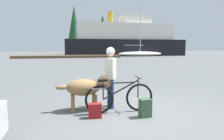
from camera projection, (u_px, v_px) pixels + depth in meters
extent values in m
plane|color=#595B5B|center=(132.00, 113.00, 5.12)|extent=(160.00, 160.00, 0.00)
torus|color=black|center=(139.00, 97.00, 5.29)|extent=(0.76, 0.06, 0.76)
torus|color=black|center=(99.00, 100.00, 5.05)|extent=(0.76, 0.06, 0.76)
cube|color=black|center=(122.00, 83.00, 5.13)|extent=(0.70, 0.03, 0.03)
cube|color=black|center=(121.00, 90.00, 5.15)|extent=(0.95, 0.03, 0.49)
cylinder|color=black|center=(103.00, 91.00, 5.04)|extent=(0.03, 0.03, 0.42)
cylinder|color=black|center=(138.00, 88.00, 5.25)|extent=(0.03, 0.03, 0.52)
cube|color=black|center=(103.00, 80.00, 5.01)|extent=(0.24, 0.10, 0.06)
cylinder|color=black|center=(138.00, 78.00, 5.21)|extent=(0.03, 0.44, 0.03)
cube|color=slate|center=(99.00, 88.00, 5.01)|extent=(0.36, 0.14, 0.02)
cylinder|color=navy|center=(110.00, 92.00, 5.69)|extent=(0.14, 0.14, 0.83)
cylinder|color=navy|center=(111.00, 94.00, 5.48)|extent=(0.14, 0.14, 0.83)
cylinder|color=silver|center=(110.00, 69.00, 5.50)|extent=(0.32, 0.32, 0.59)
cylinder|color=silver|center=(109.00, 67.00, 5.71)|extent=(0.09, 0.09, 0.52)
cylinder|color=silver|center=(112.00, 68.00, 5.29)|extent=(0.09, 0.09, 0.52)
sphere|color=tan|center=(110.00, 53.00, 5.45)|extent=(0.23, 0.23, 0.23)
sphere|color=white|center=(110.00, 52.00, 5.45)|extent=(0.24, 0.24, 0.24)
ellipsoid|color=olive|center=(84.00, 87.00, 5.31)|extent=(0.93, 0.53, 0.45)
sphere|color=olive|center=(104.00, 83.00, 5.42)|extent=(0.40, 0.40, 0.40)
ellipsoid|color=olive|center=(61.00, 88.00, 5.18)|extent=(0.32, 0.12, 0.12)
cylinder|color=olive|center=(94.00, 100.00, 5.57)|extent=(0.10, 0.10, 0.44)
cylinder|color=olive|center=(95.00, 103.00, 5.28)|extent=(0.10, 0.10, 0.44)
cylinder|color=olive|center=(73.00, 102.00, 5.44)|extent=(0.10, 0.10, 0.44)
cylinder|color=olive|center=(73.00, 104.00, 5.15)|extent=(0.10, 0.10, 0.44)
cube|color=#334C33|center=(145.00, 108.00, 4.84)|extent=(0.30, 0.23, 0.46)
cube|color=maroon|center=(95.00, 111.00, 4.79)|extent=(0.33, 0.21, 0.36)
cube|color=brown|center=(68.00, 57.00, 31.97)|extent=(16.97, 2.65, 0.40)
cube|color=black|center=(124.00, 48.00, 40.85)|extent=(23.92, 7.85, 3.22)
cube|color=silver|center=(124.00, 32.00, 40.47)|extent=(19.13, 6.59, 3.20)
cube|color=silver|center=(135.00, 20.00, 40.71)|extent=(5.74, 4.71, 1.80)
cylinder|color=#BF8C19|center=(110.00, 18.00, 39.52)|extent=(1.10, 1.10, 2.40)
ellipsoid|color=silver|center=(140.00, 54.00, 37.65)|extent=(8.87, 2.48, 0.90)
cylinder|color=#B2B2B7|center=(140.00, 29.00, 37.11)|extent=(0.14, 0.14, 8.36)
cylinder|color=#B2B2B7|center=(134.00, 45.00, 37.17)|extent=(3.99, 0.10, 0.10)
cylinder|color=#4C331E|center=(75.00, 48.00, 51.06)|extent=(0.33, 0.33, 3.19)
cone|color=#1E4C28|center=(74.00, 24.00, 50.34)|extent=(3.40, 3.40, 9.13)
cylinder|color=#4C331E|center=(103.00, 47.00, 52.27)|extent=(0.44, 0.44, 3.45)
cone|color=#1E4C28|center=(103.00, 28.00, 51.68)|extent=(3.78, 3.78, 6.67)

